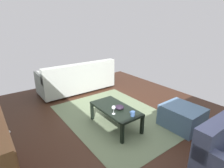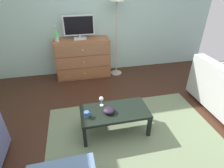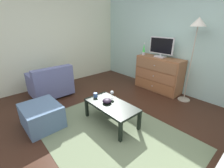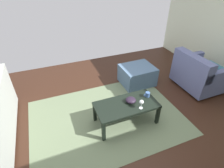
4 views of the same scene
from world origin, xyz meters
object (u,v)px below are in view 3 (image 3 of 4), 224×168
at_px(bowl_decorative, 107,101).
at_px(ottoman, 42,116).
at_px(lava_lamp, 144,50).
at_px(wine_glass, 112,93).
at_px(dresser, 158,74).
at_px(standing_lamp, 197,31).
at_px(tv, 161,47).
at_px(armchair, 51,84).
at_px(mug, 95,95).
at_px(coffee_table, 111,106).

height_order(bowl_decorative, ottoman, bowl_decorative).
xyz_separation_m(lava_lamp, wine_glass, (0.66, -1.77, -0.55)).
height_order(dresser, lava_lamp, lava_lamp).
xyz_separation_m(wine_glass, standing_lamp, (0.66, 1.76, 1.10)).
bearing_deg(wine_glass, tv, 95.09).
distance_m(tv, ottoman, 3.19).
relative_size(lava_lamp, wine_glass, 2.10).
distance_m(tv, standing_lamp, 0.93).
height_order(bowl_decorative, armchair, armchair).
bearing_deg(dresser, mug, -93.06).
bearing_deg(standing_lamp, coffee_table, -104.27).
distance_m(armchair, standing_lamp, 3.55).
bearing_deg(mug, standing_lamp, 65.41).
distance_m(lava_lamp, mug, 2.12).
relative_size(wine_glass, ottoman, 0.22).
bearing_deg(standing_lamp, dresser, 176.54).
relative_size(ottoman, standing_lamp, 0.37).
bearing_deg(mug, armchair, -167.30).
distance_m(wine_glass, armchair, 1.81).
distance_m(dresser, bowl_decorative, 2.02).
distance_m(coffee_table, wine_glass, 0.29).
distance_m(mug, standing_lamp, 2.47).
bearing_deg(ottoman, dresser, 81.41).
bearing_deg(bowl_decorative, ottoman, -124.49).
relative_size(tv, ottoman, 0.95).
distance_m(dresser, armchair, 2.84).
relative_size(wine_glass, armchair, 0.17).
distance_m(coffee_table, ottoman, 1.26).
relative_size(dresser, bowl_decorative, 7.36).
bearing_deg(coffee_table, lava_lamp, 113.12).
relative_size(mug, standing_lamp, 0.06).
xyz_separation_m(bowl_decorative, armchair, (-1.80, -0.35, -0.10)).
bearing_deg(tv, mug, -92.30).
xyz_separation_m(dresser, coffee_table, (0.31, -1.98, -0.11)).
bearing_deg(ottoman, tv, 81.96).
distance_m(tv, armchair, 2.97).
distance_m(coffee_table, bowl_decorative, 0.13).
xyz_separation_m(lava_lamp, coffee_table, (0.83, -1.94, -0.72)).
bearing_deg(lava_lamp, bowl_decorative, -69.36).
relative_size(coffee_table, mug, 8.92).
xyz_separation_m(armchair, standing_lamp, (2.38, 2.31, 1.27)).
distance_m(dresser, tv, 0.73).
bearing_deg(lava_lamp, mug, -78.27).
bearing_deg(lava_lamp, ottoman, -88.63).
relative_size(dresser, armchair, 1.33).
xyz_separation_m(tv, mug, (-0.08, -2.05, -0.75)).
height_order(dresser, mug, dresser).
distance_m(coffee_table, mug, 0.43).
relative_size(dresser, lava_lamp, 3.76).
xyz_separation_m(wine_glass, ottoman, (-0.59, -1.17, -0.30)).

